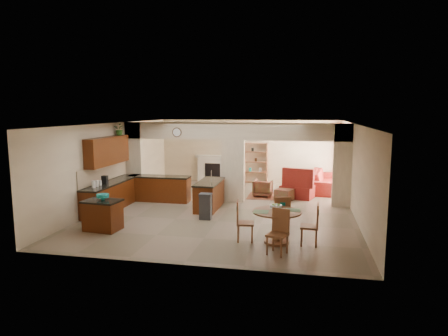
% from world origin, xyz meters
% --- Properties ---
extents(floor, '(10.00, 10.00, 0.00)m').
position_xyz_m(floor, '(0.00, 0.00, 0.00)').
color(floor, '#816E59').
rests_on(floor, ground).
extents(ceiling, '(10.00, 10.00, 0.00)m').
position_xyz_m(ceiling, '(0.00, 0.00, 2.80)').
color(ceiling, white).
rests_on(ceiling, wall_back).
extents(wall_back, '(8.00, 0.00, 8.00)m').
position_xyz_m(wall_back, '(0.00, 5.00, 1.40)').
color(wall_back, beige).
rests_on(wall_back, floor).
extents(wall_front, '(8.00, 0.00, 8.00)m').
position_xyz_m(wall_front, '(0.00, -5.00, 1.40)').
color(wall_front, beige).
rests_on(wall_front, floor).
extents(wall_left, '(0.00, 10.00, 10.00)m').
position_xyz_m(wall_left, '(-4.00, 0.00, 1.40)').
color(wall_left, beige).
rests_on(wall_left, floor).
extents(wall_right, '(0.00, 10.00, 10.00)m').
position_xyz_m(wall_right, '(4.00, 0.00, 1.40)').
color(wall_right, beige).
rests_on(wall_right, floor).
extents(partition_left_pier, '(0.60, 0.25, 2.80)m').
position_xyz_m(partition_left_pier, '(-3.70, 1.00, 1.40)').
color(partition_left_pier, beige).
rests_on(partition_left_pier, floor).
extents(partition_center_pier, '(0.80, 0.25, 2.20)m').
position_xyz_m(partition_center_pier, '(0.00, 1.00, 1.10)').
color(partition_center_pier, beige).
rests_on(partition_center_pier, floor).
extents(partition_right_pier, '(0.60, 0.25, 2.80)m').
position_xyz_m(partition_right_pier, '(3.70, 1.00, 1.40)').
color(partition_right_pier, beige).
rests_on(partition_right_pier, floor).
extents(partition_header, '(8.00, 0.25, 0.60)m').
position_xyz_m(partition_header, '(0.00, 1.00, 2.50)').
color(partition_header, beige).
rests_on(partition_header, partition_center_pier).
extents(kitchen_counter, '(2.52, 3.29, 1.48)m').
position_xyz_m(kitchen_counter, '(-3.26, -0.25, 0.46)').
color(kitchen_counter, '#3C1606').
rests_on(kitchen_counter, floor).
extents(upper_cabinets, '(0.35, 2.40, 0.90)m').
position_xyz_m(upper_cabinets, '(-3.82, -0.80, 1.92)').
color(upper_cabinets, '#3C1606').
rests_on(upper_cabinets, wall_left).
extents(peninsula, '(0.70, 1.85, 0.91)m').
position_xyz_m(peninsula, '(-0.60, -0.11, 0.46)').
color(peninsula, '#3C1606').
rests_on(peninsula, floor).
extents(wall_clock, '(0.34, 0.03, 0.34)m').
position_xyz_m(wall_clock, '(-2.00, 0.85, 2.45)').
color(wall_clock, '#4A2E18').
rests_on(wall_clock, partition_header).
extents(rug, '(1.60, 1.30, 0.01)m').
position_xyz_m(rug, '(1.20, 2.10, 0.01)').
color(rug, brown).
rests_on(rug, floor).
extents(fireplace, '(1.60, 0.35, 1.20)m').
position_xyz_m(fireplace, '(-1.60, 4.83, 0.61)').
color(fireplace, beige).
rests_on(fireplace, floor).
extents(shelving_unit, '(1.00, 0.32, 1.80)m').
position_xyz_m(shelving_unit, '(0.35, 4.82, 0.90)').
color(shelving_unit, brown).
rests_on(shelving_unit, floor).
extents(window_a, '(0.02, 0.90, 1.90)m').
position_xyz_m(window_a, '(3.97, 2.30, 1.20)').
color(window_a, white).
rests_on(window_a, wall_right).
extents(window_b, '(0.02, 0.90, 1.90)m').
position_xyz_m(window_b, '(3.97, 4.00, 1.20)').
color(window_b, white).
rests_on(window_b, wall_right).
extents(glazed_door, '(0.02, 0.70, 2.10)m').
position_xyz_m(glazed_door, '(3.97, 3.15, 1.05)').
color(glazed_door, white).
rests_on(glazed_door, wall_right).
extents(drape_a_left, '(0.10, 0.28, 2.30)m').
position_xyz_m(drape_a_left, '(3.93, 1.70, 1.20)').
color(drape_a_left, '#42231A').
rests_on(drape_a_left, wall_right).
extents(drape_a_right, '(0.10, 0.28, 2.30)m').
position_xyz_m(drape_a_right, '(3.93, 2.90, 1.20)').
color(drape_a_right, '#42231A').
rests_on(drape_a_right, wall_right).
extents(drape_b_left, '(0.10, 0.28, 2.30)m').
position_xyz_m(drape_b_left, '(3.93, 3.40, 1.20)').
color(drape_b_left, '#42231A').
rests_on(drape_b_left, wall_right).
extents(drape_b_right, '(0.10, 0.28, 2.30)m').
position_xyz_m(drape_b_right, '(3.93, 4.60, 1.20)').
color(drape_b_right, '#42231A').
rests_on(drape_b_right, wall_right).
extents(ceiling_fan, '(1.00, 1.00, 0.10)m').
position_xyz_m(ceiling_fan, '(1.50, 3.00, 2.56)').
color(ceiling_fan, white).
rests_on(ceiling_fan, ceiling).
extents(kitchen_island, '(1.02, 0.77, 0.83)m').
position_xyz_m(kitchen_island, '(-2.86, -3.05, 0.42)').
color(kitchen_island, '#3C1606').
rests_on(kitchen_island, floor).
extents(teal_bowl, '(0.33, 0.33, 0.16)m').
position_xyz_m(teal_bowl, '(-2.86, -3.01, 0.91)').
color(teal_bowl, teal).
rests_on(teal_bowl, kitchen_island).
extents(trash_can, '(0.34, 0.29, 0.72)m').
position_xyz_m(trash_can, '(-0.39, -1.44, 0.36)').
color(trash_can, '#2C2C2E').
rests_on(trash_can, floor).
extents(dining_table, '(1.18, 1.18, 0.81)m').
position_xyz_m(dining_table, '(1.83, -3.21, 0.53)').
color(dining_table, brown).
rests_on(dining_table, floor).
extents(fruit_bowl, '(0.29, 0.29, 0.16)m').
position_xyz_m(fruit_bowl, '(1.81, -3.15, 0.88)').
color(fruit_bowl, '#55A523').
rests_on(fruit_bowl, dining_table).
extents(sofa, '(2.87, 1.39, 0.81)m').
position_xyz_m(sofa, '(3.30, 3.68, 0.40)').
color(sofa, maroon).
rests_on(sofa, floor).
extents(chaise, '(1.36, 1.21, 0.46)m').
position_xyz_m(chaise, '(2.25, 2.15, 0.23)').
color(chaise, maroon).
rests_on(chaise, floor).
extents(armchair, '(0.73, 0.74, 0.63)m').
position_xyz_m(armchair, '(0.96, 2.08, 0.32)').
color(armchair, maroon).
rests_on(armchair, floor).
extents(ottoman, '(0.74, 0.74, 0.41)m').
position_xyz_m(ottoman, '(1.78, 1.55, 0.21)').
color(ottoman, maroon).
rests_on(ottoman, floor).
extents(plant, '(0.44, 0.40, 0.41)m').
position_xyz_m(plant, '(-3.82, 0.11, 2.58)').
color(plant, '#1D4813').
rests_on(plant, upper_cabinets).
extents(chair_north, '(0.52, 0.52, 1.02)m').
position_xyz_m(chair_north, '(1.91, -2.50, 0.55)').
color(chair_north, brown).
rests_on(chair_north, floor).
extents(chair_east, '(0.44, 0.43, 1.02)m').
position_xyz_m(chair_east, '(2.70, -3.19, 0.55)').
color(chair_east, brown).
rests_on(chair_east, floor).
extents(chair_south, '(0.54, 0.54, 1.02)m').
position_xyz_m(chair_south, '(1.93, -3.90, 0.55)').
color(chair_south, brown).
rests_on(chair_south, floor).
extents(chair_west, '(0.47, 0.47, 1.02)m').
position_xyz_m(chair_west, '(0.97, -3.20, 0.55)').
color(chair_west, brown).
rests_on(chair_west, floor).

